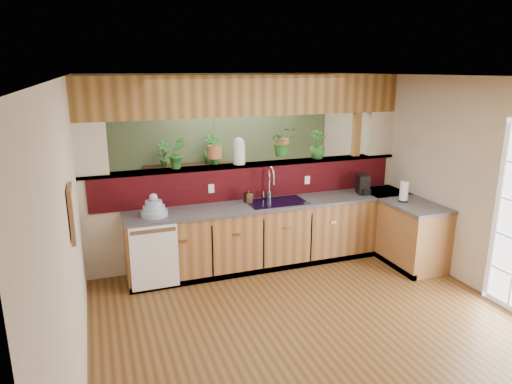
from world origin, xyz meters
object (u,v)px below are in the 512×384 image
object	(u,v)px
soap_dispenser	(248,195)
paper_towel	(404,192)
faucet	(270,182)
coffee_maker	(363,185)
dish_stack	(154,209)
glass_jar	(239,151)
shelving_console	(191,194)

from	to	relation	value
soap_dispenser	paper_towel	size ratio (longest dim) A/B	0.69
paper_towel	soap_dispenser	bearing A→B (deg)	161.62
faucet	coffee_maker	world-z (taller)	faucet
dish_stack	glass_jar	xyz separation A→B (m)	(1.25, 0.42, 0.59)
soap_dispenser	coffee_maker	world-z (taller)	coffee_maker
coffee_maker	shelving_console	xyz separation A→B (m)	(-2.10, 2.30, -0.53)
dish_stack	coffee_maker	bearing A→B (deg)	0.53
glass_jar	shelving_console	world-z (taller)	glass_jar
dish_stack	shelving_console	xyz separation A→B (m)	(0.93, 2.32, -0.49)
glass_jar	faucet	bearing A→B (deg)	-30.13
faucet	soap_dispenser	size ratio (longest dim) A/B	2.33
dish_stack	faucet	bearing A→B (deg)	7.13
faucet	soap_dispenser	world-z (taller)	faucet
faucet	glass_jar	distance (m)	0.61
faucet	paper_towel	world-z (taller)	faucet
coffee_maker	paper_towel	world-z (taller)	paper_towel
faucet	coffee_maker	bearing A→B (deg)	-7.20
dish_stack	coffee_maker	xyz separation A→B (m)	(3.03, 0.03, 0.04)
shelving_console	coffee_maker	bearing A→B (deg)	-33.46
dish_stack	shelving_console	world-z (taller)	dish_stack
paper_towel	glass_jar	world-z (taller)	glass_jar
glass_jar	shelving_console	size ratio (longest dim) A/B	0.23
dish_stack	shelving_console	size ratio (longest dim) A/B	0.21
coffee_maker	shelving_console	size ratio (longest dim) A/B	0.18
paper_towel	shelving_console	xyz separation A→B (m)	(-2.40, 2.84, -0.53)
faucet	shelving_console	bearing A→B (deg)	108.28
faucet	dish_stack	bearing A→B (deg)	-172.87
soap_dispenser	shelving_console	world-z (taller)	soap_dispenser
soap_dispenser	paper_towel	distance (m)	2.15
paper_towel	glass_jar	xyz separation A→B (m)	(-2.08, 0.94, 0.54)
dish_stack	coffee_maker	size ratio (longest dim) A/B	1.18
faucet	paper_towel	size ratio (longest dim) A/B	1.61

